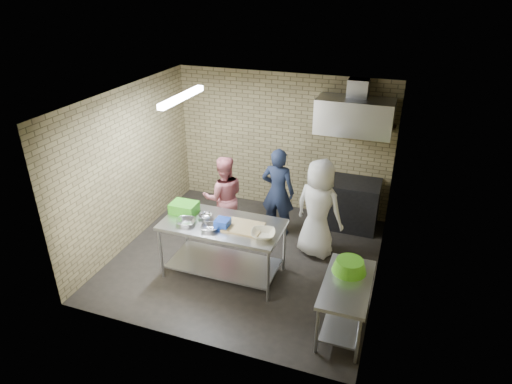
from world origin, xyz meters
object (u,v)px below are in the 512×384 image
man_navy (278,192)px  woman_pink (224,197)px  blue_tub (223,223)px  woman_white (319,209)px  stove (345,203)px  green_basin (349,266)px  prep_table (223,249)px  bottle_red (358,118)px  green_crate (184,208)px  bottle_green (382,121)px  side_counter (345,305)px

man_navy → woman_pink: man_navy is taller
blue_tub → woman_white: 1.67m
stove → woman_white: (-0.28, -1.12, 0.40)m
green_basin → woman_white: bearing=117.4°
blue_tub → green_basin: bearing=-6.7°
prep_table → bottle_red: 3.29m
stove → woman_white: size_ratio=0.71×
green_crate → woman_white: size_ratio=0.24×
bottle_green → green_crate: bearing=-139.5°
blue_tub → woman_white: woman_white is taller
man_navy → blue_tub: bearing=76.4°
stove → man_navy: man_navy is taller
woman_pink → woman_white: (1.69, -0.03, 0.09)m
prep_table → green_crate: (-0.70, 0.12, 0.54)m
bottle_red → green_basin: bearing=-82.1°
bottle_red → woman_white: 1.83m
bottle_red → woman_white: bearing=-103.8°
stove → woman_white: bearing=-104.2°
woman_pink → bottle_green: bearing=-178.7°
green_basin → man_navy: 2.37m
green_basin → man_navy: (-1.54, 1.81, -0.02)m
stove → blue_tub: 2.77m
bottle_green → man_navy: bottle_green is taller
blue_tub → woman_white: bearing=43.9°
prep_table → green_basin: (1.96, -0.33, 0.38)m
green_basin → bottle_green: bottle_green is taller
side_counter → woman_pink: woman_pink is taller
green_basin → bottle_red: bottle_red is taller
green_crate → woman_pink: (0.26, 0.96, -0.24)m
woman_pink → woman_white: 1.69m
blue_tub → green_basin: (1.91, -0.23, -0.15)m
prep_table → bottle_red: bearing=56.8°
man_navy → green_crate: bearing=50.1°
stove → green_basin: (0.43, -2.50, 0.38)m
green_crate → woman_pink: 1.02m
green_basin → woman_pink: (-2.41, 1.40, -0.07)m
side_counter → bottle_red: size_ratio=6.67×
stove → man_navy: size_ratio=0.73×
woman_pink → stove: bearing=-178.6°
stove → bottle_green: (0.45, 0.24, 1.57)m
prep_table → woman_white: bearing=40.1°
man_navy → woman_white: woman_white is taller
stove → blue_tub: (-1.48, -2.27, 0.53)m
woman_white → green_crate: bearing=42.9°
side_counter → woman_white: 1.85m
bottle_red → bottle_green: bearing=0.0°
prep_table → green_crate: bearing=170.3°
green_crate → green_basin: green_crate is taller
side_counter → stove: size_ratio=1.00×
woman_white → woman_pink: bearing=16.4°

